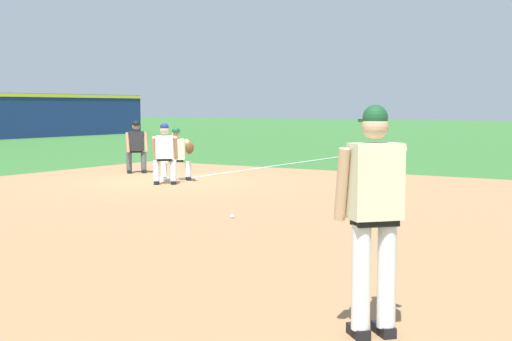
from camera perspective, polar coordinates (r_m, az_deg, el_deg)
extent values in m
plane|color=#336B2D|center=(17.74, -7.08, -0.86)|extent=(160.00, 160.00, 0.00)
cube|color=#9E754C|center=(11.69, -3.07, -3.92)|extent=(18.00, 18.00, 0.01)
cube|color=white|center=(21.88, 1.26, 0.34)|extent=(10.10, 0.10, 0.00)
cube|color=white|center=(17.73, -7.08, -0.71)|extent=(0.38, 0.38, 0.09)
sphere|color=white|center=(11.79, -1.93, -3.67)|extent=(0.07, 0.07, 0.07)
cube|color=black|center=(5.91, 8.19, -12.65)|extent=(0.26, 0.26, 0.09)
cylinder|color=white|center=(5.75, 8.40, -8.45)|extent=(0.15, 0.15, 0.84)
cube|color=black|center=(5.99, 10.17, -12.42)|extent=(0.26, 0.26, 0.09)
cylinder|color=white|center=(5.84, 10.41, -8.27)|extent=(0.15, 0.15, 0.84)
cube|color=black|center=(5.71, 9.48, -4.06)|extent=(0.38, 0.38, 0.06)
cube|color=beige|center=(5.66, 9.53, -0.86)|extent=(0.46, 0.45, 0.60)
sphere|color=tan|center=(5.65, 9.51, 3.50)|extent=(0.21, 0.21, 0.21)
sphere|color=#194C28|center=(5.65, 9.52, 4.21)|extent=(0.20, 0.20, 0.20)
cube|color=#194C28|center=(5.73, 9.15, 3.98)|extent=(0.20, 0.20, 0.02)
cylinder|color=tan|center=(5.64, 6.89, -1.12)|extent=(0.20, 0.20, 0.59)
cylinder|color=tan|center=(6.03, 10.55, 0.38)|extent=(0.43, 0.44, 0.41)
ellipsoid|color=brown|center=(6.12, 10.20, -1.11)|extent=(0.35, 0.35, 0.34)
cube|color=black|center=(17.86, -5.43, -0.65)|extent=(0.26, 0.26, 0.09)
cylinder|color=white|center=(17.88, -5.45, 0.11)|extent=(0.15, 0.15, 0.40)
cube|color=black|center=(17.79, -7.34, -0.70)|extent=(0.26, 0.26, 0.09)
cylinder|color=white|center=(17.80, -7.36, 0.07)|extent=(0.15, 0.15, 0.40)
cube|color=black|center=(17.82, -6.41, 0.79)|extent=(0.38, 0.38, 0.06)
cube|color=beige|center=(17.80, -6.42, 1.69)|extent=(0.45, 0.45, 0.52)
sphere|color=tan|center=(17.76, -6.43, 2.94)|extent=(0.21, 0.21, 0.21)
sphere|color=#194C28|center=(17.76, -6.43, 3.17)|extent=(0.20, 0.20, 0.20)
cube|color=#194C28|center=(17.67, -6.39, 3.08)|extent=(0.20, 0.20, 0.02)
cylinder|color=tan|center=(17.42, -5.44, 2.10)|extent=(0.47, 0.48, 0.24)
cylinder|color=tan|center=(17.68, -7.18, 1.46)|extent=(0.23, 0.23, 0.58)
ellipsoid|color=brown|center=(17.21, -5.34, 1.82)|extent=(0.30, 0.30, 0.35)
cube|color=black|center=(17.00, -7.95, -0.97)|extent=(0.28, 0.24, 0.09)
cylinder|color=white|center=(16.93, -7.98, -0.03)|extent=(0.15, 0.15, 0.50)
cube|color=black|center=(16.97, -6.61, -0.97)|extent=(0.28, 0.24, 0.09)
cylinder|color=white|center=(16.90, -6.63, -0.02)|extent=(0.15, 0.15, 0.50)
cube|color=black|center=(16.90, -7.32, 0.89)|extent=(0.36, 0.39, 0.06)
cube|color=white|center=(16.88, -7.33, 1.87)|extent=(0.42, 0.47, 0.54)
sphere|color=tan|center=(16.88, -7.34, 3.23)|extent=(0.21, 0.21, 0.21)
sphere|color=navy|center=(16.88, -7.34, 3.47)|extent=(0.20, 0.20, 0.20)
cube|color=navy|center=(16.97, -7.31, 3.39)|extent=(0.19, 0.20, 0.02)
cylinder|color=tan|center=(17.05, -8.12, 1.78)|extent=(0.32, 0.26, 0.56)
cylinder|color=tan|center=(17.01, -6.44, 1.79)|extent=(0.32, 0.26, 0.56)
cube|color=black|center=(19.99, -8.95, -0.07)|extent=(0.25, 0.27, 0.09)
cylinder|color=#515154|center=(20.01, -8.98, 0.75)|extent=(0.15, 0.15, 0.50)
cube|color=black|center=(19.94, -10.09, -0.10)|extent=(0.25, 0.27, 0.09)
cylinder|color=#515154|center=(19.96, -10.12, 0.72)|extent=(0.15, 0.15, 0.50)
cube|color=black|center=(19.96, -9.56, 1.51)|extent=(0.39, 0.37, 0.06)
cube|color=#232326|center=(19.94, -9.57, 2.34)|extent=(0.46, 0.44, 0.54)
sphere|color=#9E7051|center=(19.91, -9.58, 3.49)|extent=(0.21, 0.21, 0.21)
sphere|color=black|center=(19.91, -9.58, 3.69)|extent=(0.20, 0.20, 0.20)
cube|color=black|center=(19.82, -9.55, 3.61)|extent=(0.20, 0.19, 0.02)
cylinder|color=#9E7051|center=(19.83, -8.80, 2.24)|extent=(0.28, 0.30, 0.56)
cylinder|color=#9E7051|center=(19.77, -10.23, 2.21)|extent=(0.28, 0.30, 0.56)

